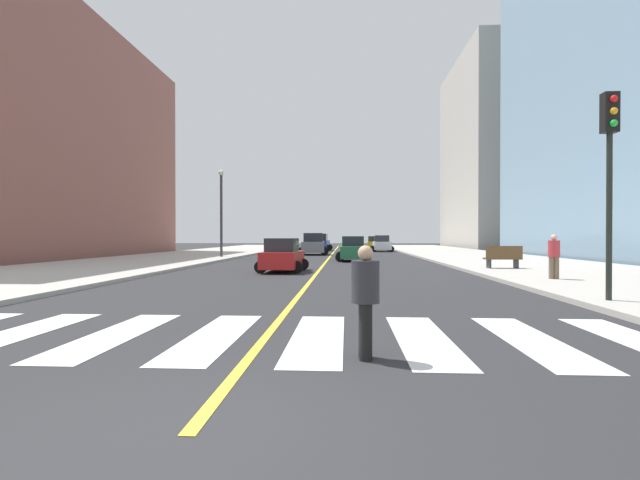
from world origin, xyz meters
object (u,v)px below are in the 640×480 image
object	(u,v)px
car_gray_fifth	(313,245)
car_white_sixth	(382,244)
park_bench	(503,257)
traffic_light_near_corner	(610,155)
pedestrian_crossing	(365,296)
car_blue_nearest	(320,243)
pedestrian_waiting_east	(554,254)
car_red_third	(283,256)
car_yellow_second	(374,243)
street_lamp	(221,205)
car_green_fourth	(353,249)

from	to	relation	value
car_gray_fifth	car_white_sixth	bearing A→B (deg)	50.41
park_bench	car_gray_fifth	bearing A→B (deg)	27.38
traffic_light_near_corner	pedestrian_crossing	distance (m)	8.73
car_white_sixth	park_bench	world-z (taller)	car_white_sixth
car_blue_nearest	pedestrian_crossing	distance (m)	48.96
traffic_light_near_corner	pedestrian_waiting_east	bearing A→B (deg)	-101.76
car_white_sixth	traffic_light_near_corner	size ratio (longest dim) A/B	0.80
car_blue_nearest	car_gray_fifth	xyz separation A→B (m)	(0.09, -12.23, -0.01)
car_blue_nearest	car_gray_fifth	size ratio (longest dim) A/B	1.01
car_red_third	traffic_light_near_corner	distance (m)	14.68
car_gray_fifth	pedestrian_waiting_east	world-z (taller)	car_gray_fifth
car_yellow_second	pedestrian_crossing	distance (m)	52.51
street_lamp	car_white_sixth	bearing A→B (deg)	51.35
traffic_light_near_corner	street_lamp	size ratio (longest dim) A/B	0.76
car_blue_nearest	car_green_fourth	xyz separation A→B (m)	(3.66, -22.90, -0.14)
car_green_fourth	pedestrian_waiting_east	bearing A→B (deg)	115.57
car_green_fourth	street_lamp	xyz separation A→B (m)	(-10.24, 2.94, 3.39)
park_bench	car_green_fourth	bearing A→B (deg)	37.50
car_blue_nearest	car_yellow_second	size ratio (longest dim) A/B	1.18
car_green_fourth	car_red_third	bearing A→B (deg)	69.55
car_yellow_second	traffic_light_near_corner	distance (m)	47.30
car_blue_nearest	pedestrian_crossing	world-z (taller)	car_blue_nearest
car_white_sixth	traffic_light_near_corner	xyz separation A→B (m)	(2.55, -40.85, 2.91)
car_yellow_second	traffic_light_near_corner	size ratio (longest dim) A/B	0.76
street_lamp	car_red_third	bearing A→B (deg)	-62.89
car_blue_nearest	car_white_sixth	size ratio (longest dim) A/B	1.13
car_yellow_second	street_lamp	bearing A→B (deg)	62.12
car_blue_nearest	pedestrian_crossing	size ratio (longest dim) A/B	2.89
car_gray_fifth	street_lamp	size ratio (longest dim) A/B	0.69
car_white_sixth	pedestrian_crossing	world-z (taller)	car_white_sixth
car_red_third	car_gray_fifth	world-z (taller)	car_gray_fifth
park_bench	street_lamp	xyz separation A→B (m)	(-17.62, 12.01, 3.51)
car_green_fourth	pedestrian_crossing	bearing A→B (deg)	88.80
traffic_light_near_corner	pedestrian_crossing	world-z (taller)	traffic_light_near_corner
car_white_sixth	car_gray_fifth	bearing A→B (deg)	53.20
car_red_third	park_bench	bearing A→B (deg)	7.15
car_gray_fifth	traffic_light_near_corner	distance (m)	32.89
traffic_light_near_corner	pedestrian_waiting_east	xyz separation A→B (m)	(1.21, 5.83, -2.71)
car_yellow_second	car_gray_fifth	size ratio (longest dim) A/B	0.85
car_green_fourth	street_lamp	world-z (taller)	street_lamp
car_white_sixth	car_red_third	bearing A→B (deg)	76.68
car_blue_nearest	pedestrian_waiting_east	size ratio (longest dim) A/B	2.81
car_white_sixth	park_bench	bearing A→B (deg)	97.40
car_green_fourth	car_blue_nearest	bearing A→B (deg)	-81.72
pedestrian_crossing	car_blue_nearest	bearing A→B (deg)	1.61
car_yellow_second	car_red_third	bearing A→B (deg)	81.29
car_gray_fifth	street_lamp	world-z (taller)	street_lamp
pedestrian_waiting_east	car_gray_fifth	bearing A→B (deg)	123.99
car_blue_nearest	car_white_sixth	xyz separation A→B (m)	(7.24, -2.68, -0.10)
traffic_light_near_corner	park_bench	bearing A→B (deg)	-96.19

